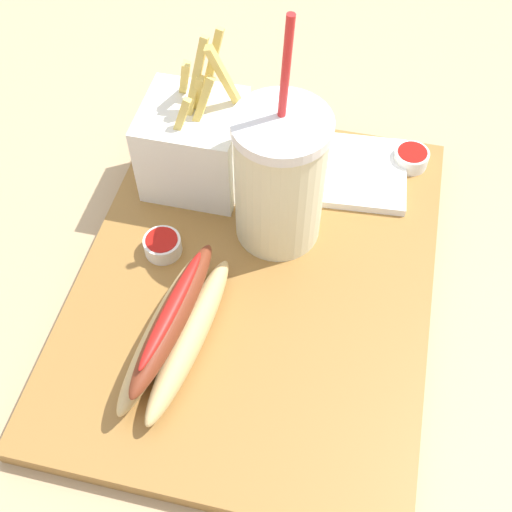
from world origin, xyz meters
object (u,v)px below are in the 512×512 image
Objects in this scene: hot_dog_1 at (176,328)px; napkin_stack at (340,170)px; soda_cup at (280,179)px; ketchup_cup_1 at (411,157)px; fries_basket at (194,144)px; ketchup_cup_2 at (163,245)px.

hot_dog_1 is 1.26× the size of napkin_stack.
soda_cup is 0.18m from ketchup_cup_1.
fries_basket is 0.23m from ketchup_cup_1.
hot_dog_1 is at bearing -168.96° from fries_basket.
ketchup_cup_2 is 0.21m from napkin_stack.
napkin_stack is at bearing -75.13° from fries_basket.
fries_basket is at bearing 104.87° from napkin_stack.
napkin_stack is (0.23, -0.11, -0.02)m from hot_dog_1.
napkin_stack is at bearing -24.92° from hot_dog_1.
fries_basket is 0.95× the size of hot_dog_1.
ketchup_cup_1 is 0.08m from napkin_stack.
hot_dog_1 reaches higher than napkin_stack.
ketchup_cup_1 is at bearing -34.38° from hot_dog_1.
soda_cup reaches higher than ketchup_cup_2.
fries_basket is at bearing 107.44° from ketchup_cup_1.
hot_dog_1 is 0.32m from ketchup_cup_1.
fries_basket is at bearing 11.04° from hot_dog_1.
soda_cup is 0.16m from hot_dog_1.
soda_cup is 1.71× the size of napkin_stack.
ketchup_cup_1 is 0.27× the size of napkin_stack.
soda_cup is 0.11m from fries_basket.
napkin_stack is at bearing -47.20° from ketchup_cup_2.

